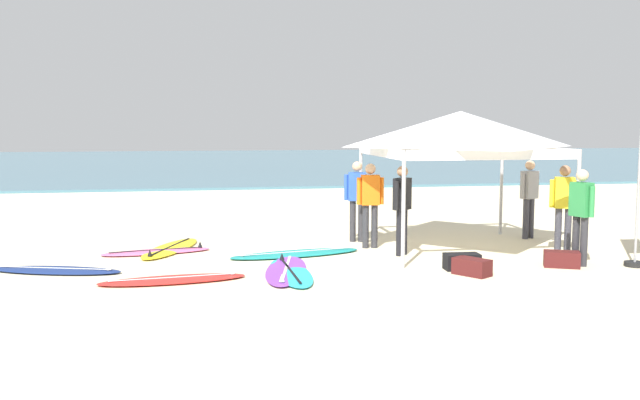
# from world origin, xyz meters

# --- Properties ---
(ground_plane) EXTENTS (80.00, 80.00, 0.00)m
(ground_plane) POSITION_xyz_m (0.00, 0.00, 0.00)
(ground_plane) COLOR beige
(sea) EXTENTS (80.00, 36.00, 0.10)m
(sea) POSITION_xyz_m (0.00, 31.83, 0.05)
(sea) COLOR teal
(sea) RESTS_ON ground
(canopy_tent) EXTENTS (3.38, 3.38, 2.75)m
(canopy_tent) POSITION_xyz_m (2.86, 0.51, 2.39)
(canopy_tent) COLOR #B7B7BC
(canopy_tent) RESTS_ON ground
(surfboard_pink) EXTENTS (2.16, 0.95, 0.19)m
(surfboard_pink) POSITION_xyz_m (-3.07, 1.05, 0.04)
(surfboard_pink) COLOR pink
(surfboard_pink) RESTS_ON ground
(surfboard_red) EXTENTS (2.39, 0.92, 0.19)m
(surfboard_red) POSITION_xyz_m (-2.67, -1.52, 0.04)
(surfboard_red) COLOR red
(surfboard_red) RESTS_ON ground
(surfboard_teal) EXTENTS (2.68, 1.25, 0.19)m
(surfboard_teal) POSITION_xyz_m (-0.45, 0.38, 0.04)
(surfboard_teal) COLOR #19847F
(surfboard_teal) RESTS_ON ground
(surfboard_navy) EXTENTS (2.39, 1.29, 0.19)m
(surfboard_navy) POSITION_xyz_m (-4.66, -0.44, 0.04)
(surfboard_navy) COLOR navy
(surfboard_navy) RESTS_ON ground
(surfboard_cyan) EXTENTS (0.70, 2.36, 0.19)m
(surfboard_cyan) POSITION_xyz_m (-0.76, -1.29, 0.04)
(surfboard_cyan) COLOR #23B2CC
(surfboard_cyan) RESTS_ON ground
(surfboard_yellow) EXTENTS (1.44, 2.49, 0.19)m
(surfboard_yellow) POSITION_xyz_m (-2.83, 1.35, 0.04)
(surfboard_yellow) COLOR yellow
(surfboard_yellow) RESTS_ON ground
(surfboard_purple) EXTENTS (1.13, 2.58, 0.19)m
(surfboard_purple) POSITION_xyz_m (-0.81, -1.11, 0.04)
(surfboard_purple) COLOR purple
(surfboard_purple) RESTS_ON ground
(person_green) EXTENTS (0.32, 0.53, 1.71)m
(person_green) POSITION_xyz_m (4.39, -1.42, 0.99)
(person_green) COLOR #2D2D33
(person_green) RESTS_ON ground
(person_black) EXTENTS (0.41, 0.42, 1.71)m
(person_black) POSITION_xyz_m (1.56, 0.06, 0.99)
(person_black) COLOR black
(person_black) RESTS_ON ground
(person_orange) EXTENTS (0.55, 0.25, 1.71)m
(person_orange) POSITION_xyz_m (1.15, 0.92, 0.99)
(person_orange) COLOR #2D2D33
(person_orange) RESTS_ON ground
(person_grey) EXTENTS (0.50, 0.36, 1.71)m
(person_grey) POSITION_xyz_m (4.85, 1.49, 0.99)
(person_grey) COLOR #383842
(person_grey) RESTS_ON ground
(person_blue) EXTENTS (0.53, 0.31, 1.71)m
(person_blue) POSITION_xyz_m (1.06, 1.72, 0.99)
(person_blue) COLOR #2D2D33
(person_blue) RESTS_ON ground
(person_yellow) EXTENTS (0.52, 0.33, 1.71)m
(person_yellow) POSITION_xyz_m (4.70, -0.26, 0.99)
(person_yellow) COLOR #383842
(person_yellow) RESTS_ON ground
(gear_bag_near_tent) EXTENTS (0.61, 0.34, 0.28)m
(gear_bag_near_tent) POSITION_xyz_m (2.20, -1.41, 0.14)
(gear_bag_near_tent) COLOR black
(gear_bag_near_tent) RESTS_ON ground
(gear_bag_by_pole) EXTENTS (0.60, 0.68, 0.28)m
(gear_bag_by_pole) POSITION_xyz_m (2.20, -1.87, 0.14)
(gear_bag_by_pole) COLOR #4C1919
(gear_bag_by_pole) RESTS_ON ground
(gear_bag_on_sand) EXTENTS (0.68, 0.54, 0.28)m
(gear_bag_on_sand) POSITION_xyz_m (4.01, -1.51, 0.14)
(gear_bag_on_sand) COLOR #4C1919
(gear_bag_on_sand) RESTS_ON ground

